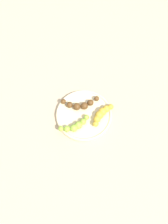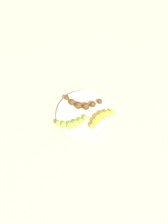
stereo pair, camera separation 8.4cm
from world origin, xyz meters
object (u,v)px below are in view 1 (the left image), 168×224
banana_overripe (80,104)px  banana_green (75,125)px  banana_spotted (102,114)px  fruit_bowl (84,115)px

banana_overripe → banana_green: bearing=-18.3°
banana_overripe → banana_green: same height
banana_overripe → banana_spotted: bearing=56.7°
banana_spotted → banana_overripe: 0.09m
fruit_bowl → banana_spotted: bearing=-65.4°
banana_green → banana_overripe: bearing=141.8°
banana_green → banana_spotted: bearing=89.2°
fruit_bowl → banana_overripe: banana_overripe is taller
banana_spotted → banana_green: size_ratio=1.06×
fruit_bowl → banana_spotted: (0.03, -0.06, 0.02)m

